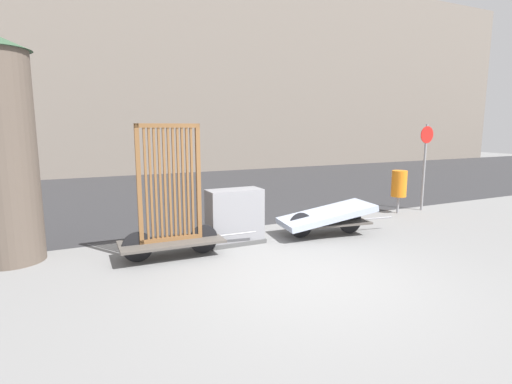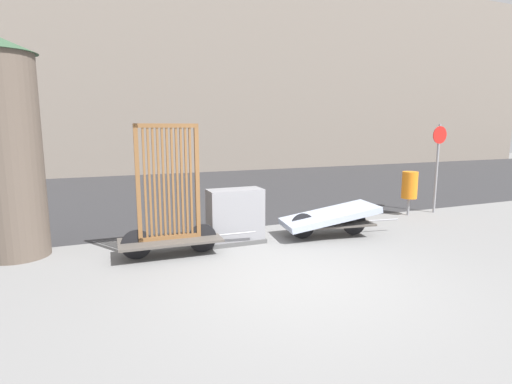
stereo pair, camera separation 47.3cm
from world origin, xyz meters
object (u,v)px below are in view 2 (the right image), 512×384
(bike_cart_with_mattress, at_px, (329,218))
(sign_post, at_px, (438,158))
(utility_cabinet, at_px, (235,218))
(trash_bin, at_px, (410,185))
(advertising_column, at_px, (9,149))
(bike_cart_with_bedframe, at_px, (170,213))

(bike_cart_with_mattress, height_order, sign_post, sign_post)
(utility_cabinet, height_order, trash_bin, trash_bin)
(utility_cabinet, bearing_deg, advertising_column, 170.15)
(bike_cart_with_bedframe, distance_m, sign_post, 7.10)
(bike_cart_with_mattress, bearing_deg, bike_cart_with_bedframe, -171.60)
(trash_bin, bearing_deg, sign_post, -0.43)
(bike_cart_with_mattress, relative_size, sign_post, 1.12)
(trash_bin, xyz_separation_m, sign_post, (0.86, -0.01, 0.66))
(trash_bin, relative_size, advertising_column, 0.30)
(bike_cart_with_mattress, height_order, trash_bin, trash_bin)
(trash_bin, height_order, advertising_column, advertising_column)
(bike_cart_with_mattress, relative_size, advertising_column, 0.70)
(utility_cabinet, distance_m, trash_bin, 4.90)
(bike_cart_with_mattress, height_order, utility_cabinet, utility_cabinet)
(utility_cabinet, bearing_deg, sign_post, 6.41)
(utility_cabinet, distance_m, sign_post, 5.83)
(bike_cart_with_mattress, height_order, advertising_column, advertising_column)
(bike_cart_with_bedframe, relative_size, bike_cart_with_mattress, 0.96)
(bike_cart_with_mattress, distance_m, trash_bin, 3.12)
(trash_bin, distance_m, sign_post, 1.08)
(advertising_column, bearing_deg, sign_post, -0.04)
(bike_cart_with_bedframe, relative_size, sign_post, 1.07)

